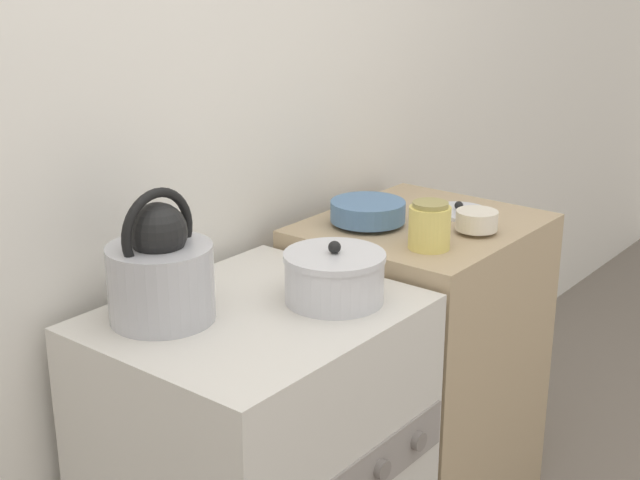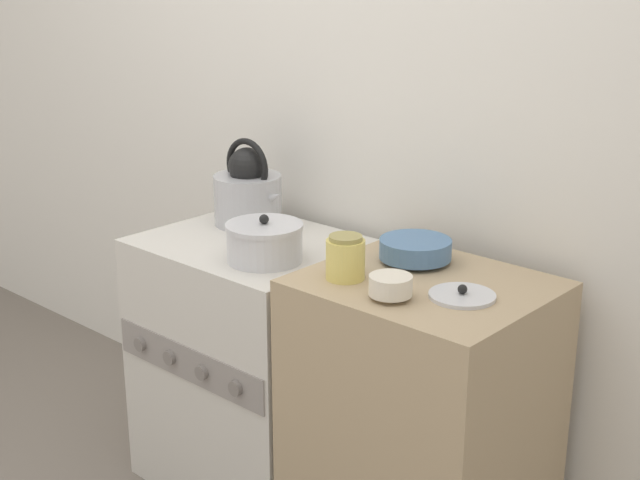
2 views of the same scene
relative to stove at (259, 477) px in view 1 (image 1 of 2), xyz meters
The scene contains 9 objects.
wall_back 0.91m from the stove, 90.00° to the left, with size 7.00×0.06×2.50m.
stove is the anchor object (origin of this frame).
counter 0.65m from the stove, ahead, with size 0.61×0.53×0.86m.
kettle 0.55m from the stove, 140.52° to the left, with size 0.27×0.22×0.28m.
cooking_pot 0.50m from the stove, 33.14° to the right, with size 0.22×0.22×0.14m.
enamel_bowl 0.74m from the stove, ahead, with size 0.20×0.20×0.06m.
small_ceramic_bowl 0.83m from the stove, 14.16° to the right, with size 0.11×0.11×0.06m.
storage_jar 0.71m from the stove, 15.28° to the right, with size 0.10×0.10×0.12m.
loose_pot_lid 0.91m from the stove, ahead, with size 0.17×0.17×0.03m.
Camera 1 is at (-1.29, -0.92, 1.58)m, focal length 50.00 mm.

